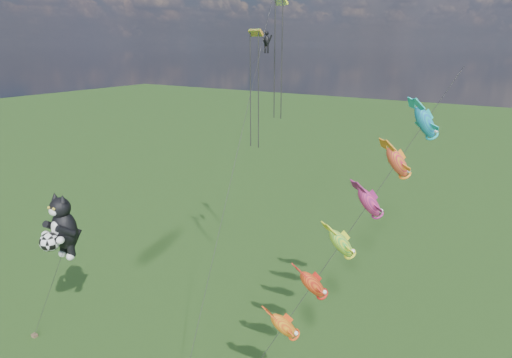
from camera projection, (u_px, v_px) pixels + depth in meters
The scene contains 4 objects.
ground at pixel (83, 328), 31.76m from camera, with size 300.00×300.00×0.00m, color #13340D.
cat_kite_rig at pixel (61, 228), 29.92m from camera, with size 2.49×4.05×10.34m.
fish_windsock_rig at pixel (355, 224), 23.64m from camera, with size 8.50×13.63×18.95m.
parafoil_rig at pixel (265, 55), 30.06m from camera, with size 4.11×17.23×25.89m.
Camera 1 is at (25.31, -15.91, 20.10)m, focal length 30.00 mm.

